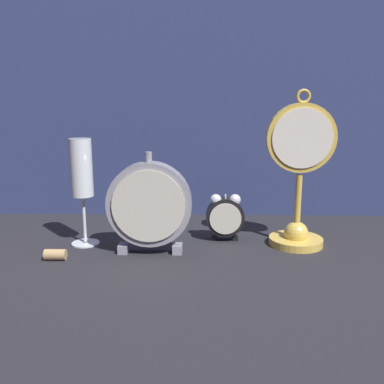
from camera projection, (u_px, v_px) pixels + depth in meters
The scene contains 7 objects.
ground_plane at pixel (191, 257), 0.87m from camera, with size 4.00×4.00×0.00m, color #232328.
fabric_backdrop_drape at pixel (194, 74), 1.11m from camera, with size 1.41×0.01×0.75m, color navy.
pocket_watch_on_stand at pixel (299, 184), 0.91m from camera, with size 0.15×0.12×0.33m.
alarm_clock_twin_bell at pixel (225, 215), 0.96m from camera, with size 0.09×0.03×0.11m.
mantel_clock_silver at pixel (149, 205), 0.87m from camera, with size 0.17×0.04×0.21m.
champagne_flute at pixel (82, 175), 0.91m from camera, with size 0.06×0.06×0.23m.
wine_cork at pixel (55, 255), 0.85m from camera, with size 0.02×0.02×0.04m, color tan.
Camera 1 is at (0.02, -0.82, 0.32)m, focal length 40.00 mm.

